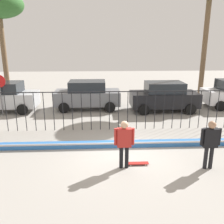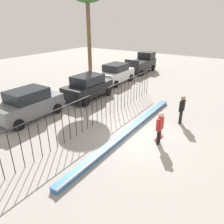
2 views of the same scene
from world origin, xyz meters
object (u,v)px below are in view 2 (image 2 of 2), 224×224
object	(u,v)px
skateboarder	(160,125)
skateboard	(159,137)
parked_car_black	(88,87)
parked_car_white	(116,73)
parked_car_gray	(28,104)
camera_operator	(182,107)
pickup_truck	(142,63)

from	to	relation	value
skateboarder	skateboard	distance (m)	1.14
parked_car_black	parked_car_white	world-z (taller)	same
parked_car_gray	parked_car_white	world-z (taller)	same
skateboarder	camera_operator	world-z (taller)	camera_operator
skateboard	parked_car_white	bearing A→B (deg)	28.48
parked_car_black	parked_car_white	xyz separation A→B (m)	(5.16, 0.70, 0.00)
skateboard	parked_car_gray	distance (m)	8.33
skateboarder	parked_car_black	bearing A→B (deg)	70.30
camera_operator	pickup_truck	size ratio (longest dim) A/B	0.38
skateboard	camera_operator	world-z (taller)	camera_operator
skateboarder	skateboard	world-z (taller)	skateboarder
camera_operator	pickup_truck	xyz separation A→B (m)	(11.35, 8.34, -0.02)
parked_car_gray	pickup_truck	bearing A→B (deg)	1.10
camera_operator	parked_car_gray	size ratio (longest dim) A/B	0.41
skateboard	parked_car_black	world-z (taller)	parked_car_black
parked_car_black	skateboard	bearing A→B (deg)	-111.96
skateboard	pickup_truck	xyz separation A→B (m)	(13.79, 7.96, 0.98)
skateboarder	parked_car_black	world-z (taller)	parked_car_black
skateboard	parked_car_gray	world-z (taller)	parked_car_gray
skateboarder	parked_car_white	size ratio (longest dim) A/B	0.41
skateboard	parked_car_black	bearing A→B (deg)	52.45
skateboard	camera_operator	distance (m)	2.66
parked_car_gray	parked_car_black	distance (m)	5.03
skateboarder	camera_operator	distance (m)	2.97
skateboarder	parked_car_gray	world-z (taller)	parked_car_gray
skateboard	parked_car_gray	size ratio (longest dim) A/B	0.19
skateboarder	parked_car_gray	xyz separation A→B (m)	(-1.66, 8.17, -0.08)
skateboarder	parked_car_white	bearing A→B (deg)	48.15
skateboard	pickup_truck	bearing A→B (deg)	13.60
skateboarder	parked_car_gray	size ratio (longest dim) A/B	0.41
skateboarder	pickup_truck	distance (m)	16.47
skateboard	parked_car_black	distance (m)	7.81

